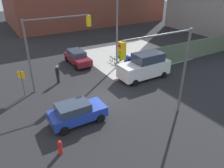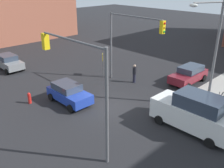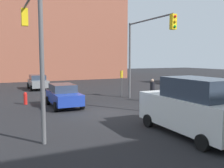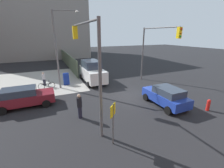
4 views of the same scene
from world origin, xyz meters
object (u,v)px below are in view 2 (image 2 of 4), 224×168
Objects in this scene: sedan_gray at (9,62)px; traffic_signal_se_corner at (79,73)px; bicycle_leaning_on_fence at (220,97)px; street_lamp_corner at (212,48)px; hatchback_blue at (69,93)px; pedestrian_waiting at (134,73)px; mailbox_blue at (216,104)px; fire_hydrant at (29,98)px; van_white_delivery at (194,112)px; traffic_signal_nw_corner at (130,36)px; sedan_maroon at (189,74)px.

traffic_signal_se_corner is at bearing -9.06° from sedan_gray.
traffic_signal_se_corner is 3.71× the size of bicycle_leaning_on_fence.
street_lamp_corner is 1.99× the size of hatchback_blue.
pedestrian_waiting is (0.91, 7.00, 0.11)m from hatchback_blue.
mailbox_blue is 11.37m from hatchback_blue.
bicycle_leaning_on_fence is (19.85, 9.06, -0.50)m from sedan_gray.
street_lamp_corner reaches higher than sedan_gray.
van_white_delivery is (11.11, 6.00, 0.79)m from fire_hydrant.
traffic_signal_nw_corner is 3.57× the size of pedestrian_waiting.
bicycle_leaning_on_fence is (3.32, 11.70, -4.30)m from traffic_signal_se_corner.
sedan_gray and sedan_maroon have the same top height.
van_white_delivery reaches higher than hatchback_blue.
street_lamp_corner is at bearing -108.02° from bicycle_leaning_on_fence.
street_lamp_corner is at bearing -174.93° from pedestrian_waiting.
van_white_delivery is at bearing -84.62° from bicycle_leaning_on_fence.
mailbox_blue is at bearing 3.43° from traffic_signal_nw_corner.
traffic_signal_nw_corner is 1.45× the size of sedan_maroon.
traffic_signal_se_corner is 6.91× the size of fire_hydrant.
sedan_gray is at bearing -152.29° from traffic_signal_nw_corner.
sedan_gray is 2.19× the size of pedestrian_waiting.
sedan_maroon is 0.83× the size of van_white_delivery.
street_lamp_corner is 14.56m from fire_hydrant.
van_white_delivery is at bearing 160.14° from pedestrian_waiting.
van_white_delivery reaches higher than pedestrian_waiting.
van_white_delivery is (8.24, -2.70, -3.39)m from traffic_signal_nw_corner.
traffic_signal_nw_corner is at bearing 82.20° from pedestrian_waiting.
pedestrian_waiting is at bearing -165.28° from bicycle_leaning_on_fence.
fire_hydrant is 0.17× the size of van_white_delivery.
traffic_signal_se_corner is 0.81× the size of street_lamp_corner.
van_white_delivery is at bearing -73.73° from street_lamp_corner.
traffic_signal_se_corner is 4.55× the size of mailbox_blue.
traffic_signal_se_corner is 1.45× the size of sedan_maroon.
traffic_signal_nw_corner is at bearing -172.31° from street_lamp_corner.
bicycle_leaning_on_fence is at bearing 71.98° from street_lamp_corner.
bicycle_leaning_on_fence is (-0.60, 2.20, -0.42)m from mailbox_blue.
fire_hydrant is 12.65m from van_white_delivery.
traffic_signal_nw_corner reaches higher than pedestrian_waiting.
van_white_delivery is at bearing 21.77° from hatchback_blue.
fire_hydrant is at bearing 75.19° from pedestrian_waiting.
pedestrian_waiting reaches higher than bicycle_leaning_on_fence.
fire_hydrant is 0.23× the size of hatchback_blue.
bicycle_leaning_on_fence is at bearing 46.60° from hatchback_blue.
traffic_signal_nw_corner is 7.41m from hatchback_blue.
mailbox_blue is (1.16, -0.47, -3.94)m from street_lamp_corner.
pedestrian_waiting is 7.88m from bicycle_leaning_on_fence.
traffic_signal_se_corner is 10.99m from mailbox_blue.
hatchback_blue is (-5.19, 2.70, -3.81)m from traffic_signal_se_corner.
van_white_delivery reaches higher than fire_hydrant.
sedan_maroon reaches higher than bicycle_leaning_on_fence.
traffic_signal_se_corner is at bearing -121.27° from van_white_delivery.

